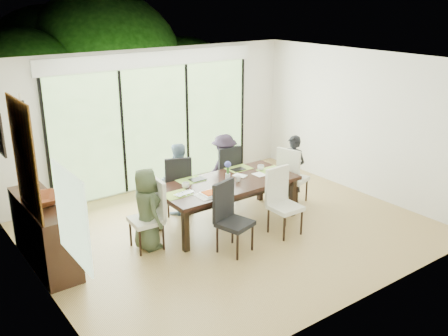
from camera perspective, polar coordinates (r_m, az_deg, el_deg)
floor at (r=8.17m, az=1.04°, el=-7.14°), size 6.00×5.00×0.01m
ceiling at (r=7.38m, az=1.17°, el=12.07°), size 6.00×5.00×0.01m
wall_back at (r=9.71m, az=-7.92°, el=5.50°), size 6.00×0.02×2.70m
wall_front at (r=5.99m, az=15.81°, el=-3.87°), size 6.00×0.02×2.70m
wall_left at (r=6.42m, az=-20.88°, el=-2.87°), size 0.02×5.00×2.70m
wall_right at (r=9.73m, az=15.43°, el=5.01°), size 0.02×5.00×2.70m
glass_doors at (r=9.72m, az=-7.77°, el=4.60°), size 4.20×0.02×2.30m
blinds_header at (r=9.47m, az=-8.10°, el=12.22°), size 4.40×0.06×0.28m
mullion_a at (r=8.94m, az=-19.61°, el=2.36°), size 0.05×0.04×2.30m
mullion_b at (r=9.41m, az=-11.48°, el=3.91°), size 0.05×0.04×2.30m
mullion_c at (r=10.05m, az=-4.23°, el=5.21°), size 0.05×0.04×2.30m
mullion_d at (r=10.83m, az=2.09°, el=6.28°), size 0.05×0.04×2.30m
side_window at (r=5.30m, az=-17.01°, el=-5.31°), size 0.02×0.90×1.00m
deck at (r=10.88m, az=-9.84°, el=-0.81°), size 6.00×1.80×0.10m
rail_top at (r=11.39m, az=-11.82°, el=3.15°), size 6.00×0.08×0.06m
foliage_left at (r=11.55m, az=-22.43°, el=6.88°), size 3.20×3.20×3.20m
foliage_mid at (r=12.72m, az=-13.64°, el=10.46°), size 4.00×4.00×4.00m
foliage_right at (r=12.92m, az=-4.60°, el=8.62°), size 2.80×2.80×2.80m
foliage_far at (r=13.06m, az=-18.88°, el=9.39°), size 3.60×3.60×3.60m
table_top at (r=8.16m, az=0.36°, el=-1.76°), size 2.34×1.07×0.06m
table_apron at (r=8.19m, az=0.36°, el=-2.33°), size 2.15×0.88×0.10m
table_leg_fl at (r=7.42m, az=-4.41°, el=-7.12°), size 0.09×0.09×0.67m
table_leg_fr at (r=8.64m, az=7.84°, el=-3.32°), size 0.09×0.09×0.67m
table_leg_bl at (r=8.10m, az=-7.65°, el=-4.90°), size 0.09×0.09×0.67m
table_leg_br at (r=9.23m, az=4.17°, el=-1.69°), size 0.09×0.09×0.67m
chair_left_end at (r=7.50m, az=-8.94°, el=-5.35°), size 0.48×0.48×1.07m
chair_right_end at (r=9.13m, az=7.95°, el=-0.73°), size 0.56×0.56×1.07m
chair_far_left at (r=8.65m, az=-5.40°, el=-1.78°), size 0.59×0.59×1.07m
chair_far_right at (r=9.16m, az=-0.03°, el=-0.46°), size 0.49×0.49×1.07m
chair_near_left at (r=7.30m, az=1.27°, el=-5.78°), size 0.55×0.55×1.07m
chair_near_right at (r=7.90m, az=7.06°, el=-3.93°), size 0.45×0.45×1.07m
person_left_end at (r=7.47m, az=-8.84°, el=-4.66°), size 0.37×0.59×1.26m
person_right_end at (r=9.09m, az=7.89°, el=-0.20°), size 0.49×0.65×1.26m
person_far_left at (r=8.60m, az=-5.35°, el=-1.24°), size 0.61×0.41×1.26m
person_far_right at (r=9.12m, az=0.04°, el=0.05°), size 0.60×0.39×1.26m
placemat_left at (r=7.66m, az=-5.37°, el=-3.03°), size 0.43×0.31×0.01m
placemat_right at (r=8.71m, az=5.39°, el=-0.23°), size 0.43×0.31×0.01m
placemat_far_l at (r=8.22m, az=-3.82°, el=-1.40°), size 0.43×0.31×0.01m
placemat_far_r at (r=8.76m, az=1.70°, el=-0.04°), size 0.43×0.31×0.01m
placemat_paper at (r=7.62m, az=-1.62°, el=-3.06°), size 0.43×0.31×0.01m
tablet_far_l at (r=8.22m, az=-3.05°, el=-1.30°), size 0.25×0.18×0.01m
tablet_far_r at (r=8.69m, az=1.64°, el=-0.15°), size 0.23×0.17×0.01m
papers at (r=8.52m, az=4.35°, el=-0.66°), size 0.29×0.21×0.00m
platter_base at (r=7.62m, az=-1.62°, el=-2.96°), size 0.25×0.25×0.02m
platter_snacks at (r=7.61m, az=-1.63°, el=-2.83°), size 0.20×0.20×0.01m
vase at (r=8.19m, az=0.44°, el=-1.01°), size 0.08×0.08×0.12m
hyacinth_stems at (r=8.15m, az=0.44°, el=-0.24°), size 0.04×0.04×0.16m
hyacinth_blooms at (r=8.12m, az=0.44°, el=0.41°), size 0.11×0.11×0.11m
laptop at (r=7.62m, az=-4.34°, el=-3.03°), size 0.36×0.26×0.03m
cup_a at (r=7.88m, az=-4.38°, el=-2.00°), size 0.17×0.17×0.09m
cup_b at (r=8.14m, az=1.63°, el=-1.25°), size 0.14×0.14×0.09m
cup_c at (r=8.67m, az=4.22°, el=0.02°), size 0.17×0.17×0.09m
book at (r=8.32m, az=1.54°, el=-1.05°), size 0.23×0.26×0.02m
sideboard at (r=7.47m, az=-19.83°, el=-6.97°), size 0.47×1.67×0.94m
bowl at (r=7.17m, az=-20.07°, el=-3.46°), size 0.50×0.50×0.12m
candlestick_base at (r=7.60m, az=-21.03°, el=-2.64°), size 0.10×0.10×0.04m
candlestick_shaft at (r=7.39m, az=-21.63°, el=2.10°), size 0.03×0.03×1.31m
candlestick_pan at (r=7.24m, az=-22.26°, el=7.00°), size 0.10×0.10×0.03m
candle at (r=7.23m, az=-22.32°, el=7.48°), size 0.04×0.04×0.10m
tapestry at (r=6.68m, az=-21.86°, el=1.06°), size 0.02×1.00×1.50m
art_canvas at (r=7.90m, az=-24.26°, el=3.78°), size 0.01×0.45×0.55m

